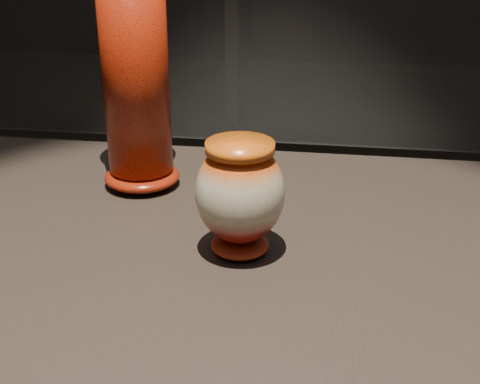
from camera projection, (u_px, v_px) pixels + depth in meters
The scene contains 3 objects.
main_vase at pixel (240, 194), 0.88m from camera, with size 0.13×0.13×0.16m.
tall_vase at pixel (135, 73), 1.05m from camera, with size 0.14×0.14×0.40m.
back_shelf at pixel (374, 19), 4.10m from camera, with size 2.00×0.60×0.90m.
Camera 1 is at (-0.00, -0.79, 1.35)m, focal length 50.00 mm.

